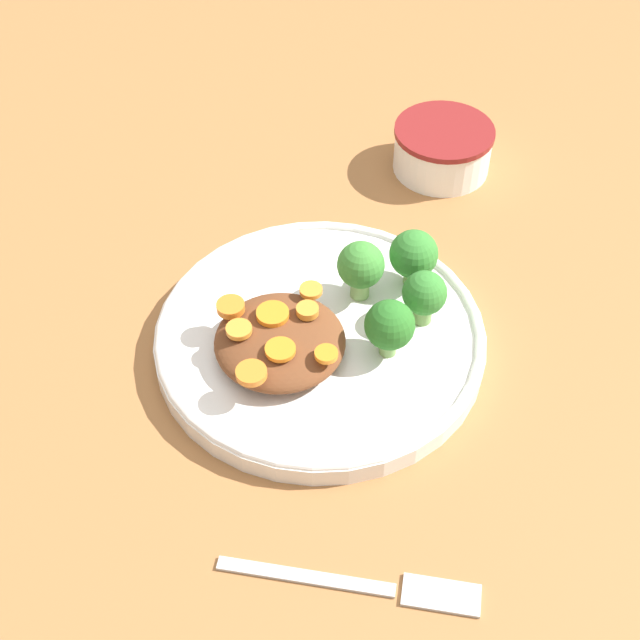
# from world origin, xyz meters

# --- Properties ---
(ground_plane) EXTENTS (4.00, 4.00, 0.00)m
(ground_plane) POSITION_xyz_m (0.00, 0.00, 0.00)
(ground_plane) COLOR #9E6638
(plate) EXTENTS (0.29, 0.29, 0.02)m
(plate) POSITION_xyz_m (0.00, 0.00, 0.01)
(plate) COLOR white
(plate) RESTS_ON ground_plane
(dip_bowl) EXTENTS (0.10, 0.10, 0.05)m
(dip_bowl) POSITION_xyz_m (0.21, 0.19, 0.03)
(dip_bowl) COLOR white
(dip_bowl) RESTS_ON ground_plane
(stew_mound) EXTENTS (0.11, 0.11, 0.03)m
(stew_mound) POSITION_xyz_m (-0.04, -0.01, 0.03)
(stew_mound) COLOR brown
(stew_mound) RESTS_ON plate
(broccoli_floret_0) EXTENTS (0.04, 0.04, 0.05)m
(broccoli_floret_0) POSITION_xyz_m (0.09, -0.02, 0.05)
(broccoli_floret_0) COLOR #759E51
(broccoli_floret_0) RESTS_ON plate
(broccoli_floret_1) EXTENTS (0.04, 0.04, 0.06)m
(broccoli_floret_1) POSITION_xyz_m (0.05, 0.03, 0.05)
(broccoli_floret_1) COLOR #7FA85B
(broccoli_floret_1) RESTS_ON plate
(broccoli_floret_2) EXTENTS (0.04, 0.04, 0.05)m
(broccoli_floret_2) POSITION_xyz_m (0.05, -0.04, 0.05)
(broccoli_floret_2) COLOR #7FA85B
(broccoli_floret_2) RESTS_ON plate
(broccoli_floret_3) EXTENTS (0.04, 0.04, 0.06)m
(broccoli_floret_3) POSITION_xyz_m (0.10, 0.03, 0.05)
(broccoli_floret_3) COLOR #759E51
(broccoli_floret_3) RESTS_ON plate
(carrot_slice_0) EXTENTS (0.03, 0.03, 0.00)m
(carrot_slice_0) POSITION_xyz_m (-0.04, 0.01, 0.05)
(carrot_slice_0) COLOR orange
(carrot_slice_0) RESTS_ON stew_mound
(carrot_slice_1) EXTENTS (0.02, 0.02, 0.01)m
(carrot_slice_1) POSITION_xyz_m (-0.01, -0.00, 0.05)
(carrot_slice_1) COLOR orange
(carrot_slice_1) RESTS_ON stew_mound
(carrot_slice_2) EXTENTS (0.02, 0.02, 0.00)m
(carrot_slice_2) POSITION_xyz_m (-0.01, -0.05, 0.05)
(carrot_slice_2) COLOR orange
(carrot_slice_2) RESTS_ON stew_mound
(carrot_slice_3) EXTENTS (0.02, 0.02, 0.00)m
(carrot_slice_3) POSITION_xyz_m (-0.07, 0.00, 0.05)
(carrot_slice_3) COLOR orange
(carrot_slice_3) RESTS_ON stew_mound
(carrot_slice_4) EXTENTS (0.03, 0.03, 0.00)m
(carrot_slice_4) POSITION_xyz_m (-0.05, -0.03, 0.05)
(carrot_slice_4) COLOR orange
(carrot_slice_4) RESTS_ON stew_mound
(carrot_slice_5) EXTENTS (0.02, 0.02, 0.01)m
(carrot_slice_5) POSITION_xyz_m (-0.07, -0.05, 0.05)
(carrot_slice_5) COLOR orange
(carrot_slice_5) RESTS_ON stew_mound
(carrot_slice_6) EXTENTS (0.02, 0.02, 0.01)m
(carrot_slice_6) POSITION_xyz_m (-0.07, 0.03, 0.05)
(carrot_slice_6) COLOR orange
(carrot_slice_6) RESTS_ON stew_mound
(carrot_slice_7) EXTENTS (0.02, 0.02, 0.00)m
(carrot_slice_7) POSITION_xyz_m (-0.00, 0.02, 0.05)
(carrot_slice_7) COLOR orange
(carrot_slice_7) RESTS_ON stew_mound
(fork) EXTENTS (0.17, 0.11, 0.01)m
(fork) POSITION_xyz_m (-0.04, -0.22, 0.00)
(fork) COLOR #B7B7B7
(fork) RESTS_ON ground_plane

